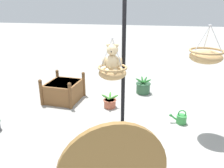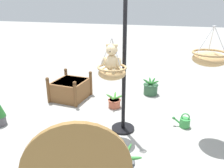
{
  "view_description": "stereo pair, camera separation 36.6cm",
  "coord_description": "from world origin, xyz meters",
  "px_view_note": "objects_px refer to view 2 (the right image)",
  "views": [
    {
      "loc": [
        -0.72,
        3.74,
        2.37
      ],
      "look_at": [
        -0.02,
        0.06,
        0.98
      ],
      "focal_mm": 36.38,
      "sensor_mm": 36.0,
      "label": 1
    },
    {
      "loc": [
        -1.07,
        3.65,
        2.37
      ],
      "look_at": [
        -0.02,
        0.06,
        0.98
      ],
      "focal_mm": 36.38,
      "sensor_mm": 36.0,
      "label": 2
    }
  ],
  "objects_px": {
    "hanging_basket_with_teddy": "(112,72)",
    "watering_can": "(184,122)",
    "potted_plant_fern_front": "(151,88)",
    "teddy_bear": "(112,60)",
    "potted_plant_tall_leafy": "(114,102)",
    "wooden_planter_box": "(71,89)",
    "display_pole_central": "(124,89)",
    "potted_plant_bushy_green": "(121,168)",
    "hanging_basket_left_high": "(210,58)"
  },
  "relations": [
    {
      "from": "watering_can",
      "to": "potted_plant_tall_leafy",
      "type": "bearing_deg",
      "value": -16.27
    },
    {
      "from": "potted_plant_bushy_green",
      "to": "potted_plant_tall_leafy",
      "type": "bearing_deg",
      "value": -72.05
    },
    {
      "from": "teddy_bear",
      "to": "wooden_planter_box",
      "type": "relative_size",
      "value": 0.51
    },
    {
      "from": "hanging_basket_with_teddy",
      "to": "teddy_bear",
      "type": "bearing_deg",
      "value": 90.0
    },
    {
      "from": "teddy_bear",
      "to": "potted_plant_fern_front",
      "type": "bearing_deg",
      "value": -101.25
    },
    {
      "from": "hanging_basket_left_high",
      "to": "potted_plant_tall_leafy",
      "type": "relative_size",
      "value": 1.55
    },
    {
      "from": "teddy_bear",
      "to": "potted_plant_fern_front",
      "type": "xyz_separation_m",
      "value": [
        -0.44,
        -2.19,
        -1.27
      ]
    },
    {
      "from": "teddy_bear",
      "to": "potted_plant_tall_leafy",
      "type": "height_order",
      "value": "teddy_bear"
    },
    {
      "from": "teddy_bear",
      "to": "potted_plant_tall_leafy",
      "type": "distance_m",
      "value": 1.78
    },
    {
      "from": "watering_can",
      "to": "potted_plant_bushy_green",
      "type": "bearing_deg",
      "value": 63.06
    },
    {
      "from": "teddy_bear",
      "to": "potted_plant_tall_leafy",
      "type": "bearing_deg",
      "value": -76.61
    },
    {
      "from": "display_pole_central",
      "to": "potted_plant_fern_front",
      "type": "height_order",
      "value": "display_pole_central"
    },
    {
      "from": "hanging_basket_left_high",
      "to": "wooden_planter_box",
      "type": "height_order",
      "value": "hanging_basket_left_high"
    },
    {
      "from": "display_pole_central",
      "to": "hanging_basket_with_teddy",
      "type": "relative_size",
      "value": 3.76
    },
    {
      "from": "hanging_basket_left_high",
      "to": "potted_plant_tall_leafy",
      "type": "height_order",
      "value": "hanging_basket_left_high"
    },
    {
      "from": "hanging_basket_with_teddy",
      "to": "hanging_basket_left_high",
      "type": "distance_m",
      "value": 1.63
    },
    {
      "from": "hanging_basket_with_teddy",
      "to": "potted_plant_bushy_green",
      "type": "relative_size",
      "value": 1.22
    },
    {
      "from": "potted_plant_fern_front",
      "to": "wooden_planter_box",
      "type": "bearing_deg",
      "value": 23.39
    },
    {
      "from": "teddy_bear",
      "to": "wooden_planter_box",
      "type": "distance_m",
      "value": 2.34
    },
    {
      "from": "watering_can",
      "to": "potted_plant_fern_front",
      "type": "bearing_deg",
      "value": -60.03
    },
    {
      "from": "display_pole_central",
      "to": "watering_can",
      "type": "distance_m",
      "value": 1.43
    },
    {
      "from": "hanging_basket_left_high",
      "to": "potted_plant_fern_front",
      "type": "height_order",
      "value": "hanging_basket_left_high"
    },
    {
      "from": "teddy_bear",
      "to": "hanging_basket_left_high",
      "type": "xyz_separation_m",
      "value": [
        -1.55,
        -0.47,
        0.03
      ]
    },
    {
      "from": "teddy_bear",
      "to": "wooden_planter_box",
      "type": "xyz_separation_m",
      "value": [
        1.49,
        -1.36,
        -1.19
      ]
    },
    {
      "from": "hanging_basket_with_teddy",
      "to": "potted_plant_fern_front",
      "type": "distance_m",
      "value": 2.45
    },
    {
      "from": "hanging_basket_left_high",
      "to": "watering_can",
      "type": "distance_m",
      "value": 1.42
    },
    {
      "from": "hanging_basket_left_high",
      "to": "potted_plant_bushy_green",
      "type": "height_order",
      "value": "hanging_basket_left_high"
    },
    {
      "from": "watering_can",
      "to": "display_pole_central",
      "type": "bearing_deg",
      "value": 20.71
    },
    {
      "from": "wooden_planter_box",
      "to": "potted_plant_bushy_green",
      "type": "distance_m",
      "value": 3.04
    },
    {
      "from": "hanging_basket_with_teddy",
      "to": "potted_plant_fern_front",
      "type": "bearing_deg",
      "value": -101.36
    },
    {
      "from": "potted_plant_tall_leafy",
      "to": "watering_can",
      "type": "height_order",
      "value": "potted_plant_tall_leafy"
    },
    {
      "from": "hanging_basket_with_teddy",
      "to": "watering_can",
      "type": "distance_m",
      "value": 1.85
    },
    {
      "from": "potted_plant_tall_leafy",
      "to": "potted_plant_fern_front",
      "type": "bearing_deg",
      "value": -124.72
    },
    {
      "from": "display_pole_central",
      "to": "potted_plant_fern_front",
      "type": "xyz_separation_m",
      "value": [
        -0.29,
        -1.92,
        -0.66
      ]
    },
    {
      "from": "display_pole_central",
      "to": "hanging_basket_left_high",
      "type": "height_order",
      "value": "display_pole_central"
    },
    {
      "from": "hanging_basket_with_teddy",
      "to": "watering_can",
      "type": "height_order",
      "value": "hanging_basket_with_teddy"
    },
    {
      "from": "teddy_bear",
      "to": "hanging_basket_left_high",
      "type": "distance_m",
      "value": 1.61
    },
    {
      "from": "potted_plant_fern_front",
      "to": "potted_plant_tall_leafy",
      "type": "relative_size",
      "value": 1.04
    },
    {
      "from": "potted_plant_bushy_green",
      "to": "watering_can",
      "type": "distance_m",
      "value": 1.92
    },
    {
      "from": "wooden_planter_box",
      "to": "teddy_bear",
      "type": "bearing_deg",
      "value": 137.63
    },
    {
      "from": "teddy_bear",
      "to": "watering_can",
      "type": "height_order",
      "value": "teddy_bear"
    },
    {
      "from": "hanging_basket_with_teddy",
      "to": "wooden_planter_box",
      "type": "bearing_deg",
      "value": -41.87
    },
    {
      "from": "potted_plant_tall_leafy",
      "to": "watering_can",
      "type": "xyz_separation_m",
      "value": [
        -1.57,
        0.46,
        -0.03
      ]
    },
    {
      "from": "wooden_planter_box",
      "to": "potted_plant_tall_leafy",
      "type": "xyz_separation_m",
      "value": [
        -1.21,
        0.2,
        -0.13
      ]
    },
    {
      "from": "wooden_planter_box",
      "to": "potted_plant_bushy_green",
      "type": "relative_size",
      "value": 1.67
    },
    {
      "from": "potted_plant_tall_leafy",
      "to": "potted_plant_bushy_green",
      "type": "xyz_separation_m",
      "value": [
        -0.7,
        2.17,
        0.05
      ]
    },
    {
      "from": "display_pole_central",
      "to": "potted_plant_fern_front",
      "type": "distance_m",
      "value": 2.05
    },
    {
      "from": "display_pole_central",
      "to": "wooden_planter_box",
      "type": "bearing_deg",
      "value": -33.51
    },
    {
      "from": "display_pole_central",
      "to": "potted_plant_tall_leafy",
      "type": "relative_size",
      "value": 6.26
    },
    {
      "from": "hanging_basket_with_teddy",
      "to": "teddy_bear",
      "type": "distance_m",
      "value": 0.22
    }
  ]
}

